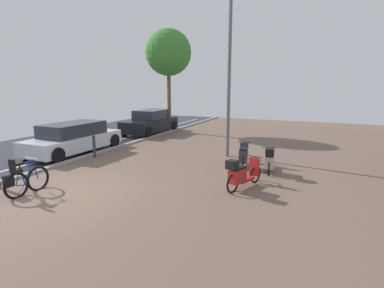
{
  "coord_description": "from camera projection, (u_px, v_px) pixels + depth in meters",
  "views": [
    {
      "loc": [
        6.54,
        -5.7,
        2.99
      ],
      "look_at": [
        2.66,
        3.01,
        1.08
      ],
      "focal_mm": 28.19,
      "sensor_mm": 36.0,
      "label": 1
    }
  ],
  "objects": [
    {
      "name": "ground",
      "position": [
        101.0,
        203.0,
        7.73
      ],
      "size": [
        21.0,
        40.0,
        0.13
      ],
      "color": "#262631"
    },
    {
      "name": "bicycle_foreground",
      "position": [
        25.0,
        180.0,
        8.24
      ],
      "size": [
        0.66,
        1.4,
        1.1
      ],
      "color": "black",
      "rests_on": "ground"
    },
    {
      "name": "scooter_near",
      "position": [
        269.0,
        160.0,
        10.33
      ],
      "size": [
        0.64,
        1.66,
        0.93
      ],
      "color": "black",
      "rests_on": "ground"
    },
    {
      "name": "scooter_mid",
      "position": [
        243.0,
        156.0,
        11.03
      ],
      "size": [
        0.66,
        1.68,
        0.81
      ],
      "color": "black",
      "rests_on": "ground"
    },
    {
      "name": "scooter_far",
      "position": [
        241.0,
        174.0,
        8.67
      ],
      "size": [
        0.81,
        1.71,
        0.96
      ],
      "color": "black",
      "rests_on": "ground"
    },
    {
      "name": "parked_car_near",
      "position": [
        74.0,
        138.0,
        13.23
      ],
      "size": [
        1.87,
        4.42,
        1.32
      ],
      "color": "silver",
      "rests_on": "ground"
    },
    {
      "name": "parked_car_far",
      "position": [
        151.0,
        122.0,
        18.54
      ],
      "size": [
        1.84,
        4.15,
        1.41
      ],
      "color": "black",
      "rests_on": "ground"
    },
    {
      "name": "lamp_post",
      "position": [
        229.0,
        67.0,
        11.96
      ],
      "size": [
        0.2,
        0.52,
        6.61
      ],
      "color": "slate",
      "rests_on": "ground"
    },
    {
      "name": "street_tree",
      "position": [
        168.0,
        53.0,
        18.38
      ],
      "size": [
        2.82,
        2.82,
        6.28
      ],
      "color": "brown",
      "rests_on": "ground"
    },
    {
      "name": "bollard_far",
      "position": [
        94.0,
        147.0,
        12.35
      ],
      "size": [
        0.12,
        0.12,
        0.92
      ],
      "color": "#38383D",
      "rests_on": "ground"
    }
  ]
}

